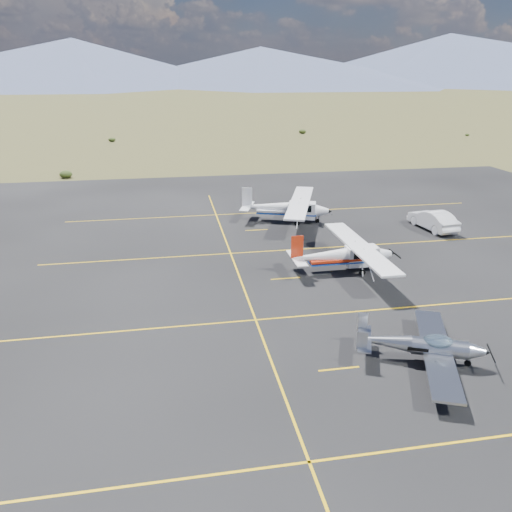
{
  "coord_description": "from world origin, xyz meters",
  "views": [
    {
      "loc": [
        -10.35,
        -22.59,
        13.2
      ],
      "look_at": [
        -4.93,
        7.92,
        1.6
      ],
      "focal_mm": 35.0,
      "sensor_mm": 36.0,
      "label": 1
    }
  ],
  "objects_px": {
    "aircraft_plain": "(287,207)",
    "sedan": "(433,220)",
    "aircraft_cessna": "(344,254)",
    "aircraft_low_wing": "(424,346)"
  },
  "relations": [
    {
      "from": "aircraft_plain",
      "to": "aircraft_low_wing",
      "type": "bearing_deg",
      "value": -68.21
    },
    {
      "from": "aircraft_cessna",
      "to": "aircraft_low_wing",
      "type": "bearing_deg",
      "value": -91.07
    },
    {
      "from": "aircraft_low_wing",
      "to": "aircraft_plain",
      "type": "distance_m",
      "value": 24.19
    },
    {
      "from": "aircraft_low_wing",
      "to": "aircraft_cessna",
      "type": "distance_m",
      "value": 11.71
    },
    {
      "from": "aircraft_plain",
      "to": "sedan",
      "type": "distance_m",
      "value": 12.92
    },
    {
      "from": "aircraft_cessna",
      "to": "aircraft_plain",
      "type": "xyz_separation_m",
      "value": [
        -1.09,
        12.47,
        0.12
      ]
    },
    {
      "from": "aircraft_cessna",
      "to": "aircraft_plain",
      "type": "bearing_deg",
      "value": 94.62
    },
    {
      "from": "aircraft_plain",
      "to": "sedan",
      "type": "xyz_separation_m",
      "value": [
        12.08,
        -4.54,
        -0.49
      ]
    },
    {
      "from": "aircraft_low_wing",
      "to": "aircraft_plain",
      "type": "height_order",
      "value": "aircraft_plain"
    },
    {
      "from": "aircraft_cessna",
      "to": "sedan",
      "type": "distance_m",
      "value": 13.56
    }
  ]
}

